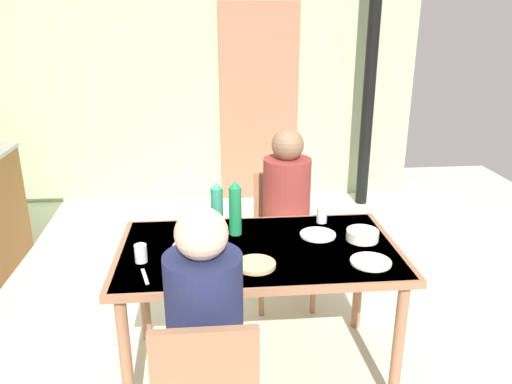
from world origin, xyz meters
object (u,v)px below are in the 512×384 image
Objects in this scene: dining_table at (259,261)px; person_near_diner at (205,312)px; water_bottle_green_far at (235,209)px; chair_far_diner at (283,230)px; person_far_diner at (287,197)px; serving_bowl_center at (362,235)px; water_bottle_green_near at (217,209)px.

dining_table is 0.69m from person_near_diner.
dining_table is at bearing -59.17° from water_bottle_green_far.
chair_far_diner is 1.13× the size of person_near_diner.
dining_table is at bearing 72.57° from chair_far_diner.
person_far_diner is (0.51, 1.25, 0.00)m from person_near_diner.
serving_bowl_center is at bearing -11.55° from water_bottle_green_far.
chair_far_diner is 0.78m from water_bottle_green_far.
dining_table is at bearing -46.17° from water_bottle_green_near.
serving_bowl_center is (0.32, -0.71, 0.27)m from chair_far_diner.
person_near_diner reaches higher than chair_far_diner.
dining_table is at bearing -175.23° from serving_bowl_center.
chair_far_diner reaches higher than serving_bowl_center.
serving_bowl_center reaches higher than dining_table.
serving_bowl_center is at bearing 118.74° from person_far_diner.
person_far_diner is 2.53× the size of water_bottle_green_far.
dining_table is 1.66× the size of chair_far_diner.
person_near_diner is 0.83m from water_bottle_green_far.
chair_far_diner is at bearing 113.94° from serving_bowl_center.
person_far_diner is 0.57m from water_bottle_green_far.
serving_bowl_center is (0.32, -0.58, -0.01)m from person_far_diner.
person_near_diner reaches higher than serving_bowl_center.
water_bottle_green_far is at bearing -18.32° from water_bottle_green_near.
water_bottle_green_near is 0.79m from serving_bowl_center.
person_far_diner is 4.53× the size of serving_bowl_center.
chair_far_diner is 1.50m from person_near_diner.
dining_table is 0.82m from chair_far_diner.
person_far_diner reaches higher than water_bottle_green_near.
person_far_diner is 2.65× the size of water_bottle_green_near.
person_near_diner is at bearing -140.90° from serving_bowl_center.
water_bottle_green_far is (-0.11, 0.18, 0.22)m from dining_table.
water_bottle_green_near is (-0.21, 0.21, 0.21)m from dining_table.
person_near_diner is at bearing -94.37° from water_bottle_green_near.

